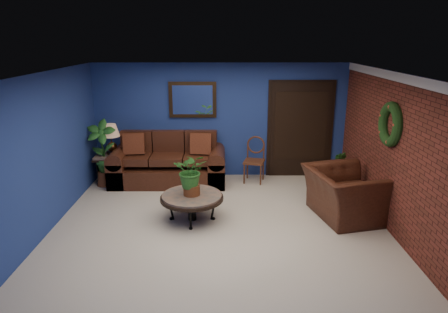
{
  "coord_description": "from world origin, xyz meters",
  "views": [
    {
      "loc": [
        0.06,
        -6.09,
        3.02
      ],
      "look_at": [
        0.07,
        0.55,
        1.02
      ],
      "focal_mm": 32.0,
      "sensor_mm": 36.0,
      "label": 1
    }
  ],
  "objects_px": {
    "coffee_table": "(192,198)",
    "end_table": "(113,160)",
    "table_lamp": "(111,135)",
    "side_chair": "(255,156)",
    "sofa": "(169,165)",
    "armchair": "(344,194)"
  },
  "relations": [
    {
      "from": "table_lamp",
      "to": "armchair",
      "type": "bearing_deg",
      "value": -21.46
    },
    {
      "from": "end_table",
      "to": "table_lamp",
      "type": "bearing_deg",
      "value": 0.0
    },
    {
      "from": "sofa",
      "to": "end_table",
      "type": "xyz_separation_m",
      "value": [
        -1.19,
        -0.04,
        0.13
      ]
    },
    {
      "from": "sofa",
      "to": "table_lamp",
      "type": "relative_size",
      "value": 3.88
    },
    {
      "from": "sofa",
      "to": "table_lamp",
      "type": "xyz_separation_m",
      "value": [
        -1.19,
        -0.04,
        0.68
      ]
    },
    {
      "from": "coffee_table",
      "to": "side_chair",
      "type": "bearing_deg",
      "value": 58.05
    },
    {
      "from": "side_chair",
      "to": "armchair",
      "type": "distance_m",
      "value": 2.31
    },
    {
      "from": "end_table",
      "to": "armchair",
      "type": "height_order",
      "value": "armchair"
    },
    {
      "from": "coffee_table",
      "to": "end_table",
      "type": "xyz_separation_m",
      "value": [
        -1.82,
        1.87,
        0.08
      ]
    },
    {
      "from": "table_lamp",
      "to": "armchair",
      "type": "distance_m",
      "value": 4.82
    },
    {
      "from": "sofa",
      "to": "coffee_table",
      "type": "height_order",
      "value": "sofa"
    },
    {
      "from": "armchair",
      "to": "side_chair",
      "type": "bearing_deg",
      "value": 24.93
    },
    {
      "from": "side_chair",
      "to": "armchair",
      "type": "bearing_deg",
      "value": -37.9
    },
    {
      "from": "side_chair",
      "to": "sofa",
      "type": "bearing_deg",
      "value": -164.84
    },
    {
      "from": "table_lamp",
      "to": "side_chair",
      "type": "distance_m",
      "value": 3.08
    },
    {
      "from": "table_lamp",
      "to": "end_table",
      "type": "bearing_deg",
      "value": 0.0
    },
    {
      "from": "end_table",
      "to": "side_chair",
      "type": "height_order",
      "value": "side_chair"
    },
    {
      "from": "table_lamp",
      "to": "side_chair",
      "type": "relative_size",
      "value": 0.64
    },
    {
      "from": "table_lamp",
      "to": "side_chair",
      "type": "xyz_separation_m",
      "value": [
        3.04,
        0.07,
        -0.48
      ]
    },
    {
      "from": "table_lamp",
      "to": "armchair",
      "type": "xyz_separation_m",
      "value": [
        4.45,
        -1.75,
        -0.61
      ]
    },
    {
      "from": "coffee_table",
      "to": "table_lamp",
      "type": "bearing_deg",
      "value": 134.24
    },
    {
      "from": "sofa",
      "to": "coffee_table",
      "type": "distance_m",
      "value": 2.02
    }
  ]
}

